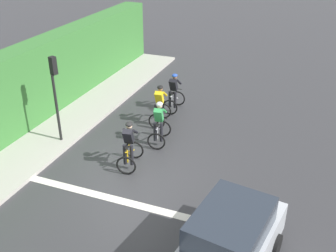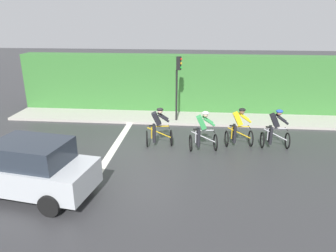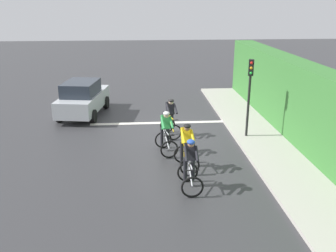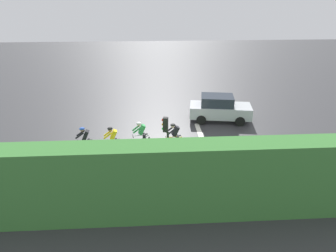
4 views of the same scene
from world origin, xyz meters
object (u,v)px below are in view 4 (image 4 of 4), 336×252
object	(u,v)px
cyclist_fourth	(174,138)
cyclist_second	(113,142)
cyclist_lead	(85,142)
car_silver	(219,108)
cyclist_mid	(141,136)
traffic_light_near_crossing	(166,141)

from	to	relation	value
cyclist_fourth	cyclist_second	bearing A→B (deg)	94.69
cyclist_lead	cyclist_fourth	size ratio (longest dim) A/B	1.00
cyclist_second	car_silver	distance (m)	8.05
cyclist_mid	traffic_light_near_crossing	bearing A→B (deg)	-160.52
cyclist_lead	cyclist_mid	xyz separation A→B (m)	(0.53, -2.95, 0.00)
cyclist_fourth	car_silver	world-z (taller)	car_silver
cyclist_mid	car_silver	bearing A→B (deg)	-53.83
cyclist_mid	car_silver	world-z (taller)	car_silver
cyclist_second	cyclist_lead	bearing A→B (deg)	87.66
cyclist_fourth	car_silver	size ratio (longest dim) A/B	0.38
car_silver	cyclist_lead	bearing A→B (deg)	118.03
cyclist_mid	cyclist_fourth	world-z (taller)	same
cyclist_second	cyclist_fourth	size ratio (longest dim) A/B	1.00
cyclist_second	cyclist_mid	xyz separation A→B (m)	(0.59, -1.49, 0.00)
cyclist_lead	cyclist_mid	size ratio (longest dim) A/B	1.00
cyclist_mid	car_silver	xyz separation A→B (m)	(3.83, -5.24, 0.08)
cyclist_lead	cyclist_mid	world-z (taller)	same
traffic_light_near_crossing	cyclist_second	bearing A→B (deg)	43.32
car_silver	cyclist_second	bearing A→B (deg)	123.30
cyclist_second	car_silver	bearing A→B (deg)	-56.70
cyclist_mid	traffic_light_near_crossing	world-z (taller)	traffic_light_near_crossing
traffic_light_near_crossing	cyclist_lead	bearing A→B (deg)	54.84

